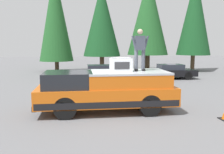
{
  "coord_description": "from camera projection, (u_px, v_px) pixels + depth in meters",
  "views": [
    {
      "loc": [
        -9.54,
        1.1,
        2.73
      ],
      "look_at": [
        0.61,
        -0.19,
        1.35
      ],
      "focal_mm": 39.04,
      "sensor_mm": 36.0,
      "label": 1
    }
  ],
  "objects": [
    {
      "name": "parked_car_maroon",
      "position": [
        99.0,
        72.0,
        18.71
      ],
      "size": [
        1.64,
        4.1,
        1.16
      ],
      "color": "maroon",
      "rests_on": "ground"
    },
    {
      "name": "parked_car_black",
      "position": [
        169.0,
        72.0,
        19.32
      ],
      "size": [
        1.64,
        4.1,
        1.16
      ],
      "color": "black",
      "rests_on": "ground"
    },
    {
      "name": "conifer_left",
      "position": [
        148.0,
        14.0,
        24.99
      ],
      "size": [
        4.19,
        4.19,
        9.94
      ],
      "color": "#4C3826",
      "rests_on": "ground"
    },
    {
      "name": "ground_plane",
      "position": [
        109.0,
        112.0,
        9.88
      ],
      "size": [
        90.0,
        90.0,
        0.0
      ],
      "primitive_type": "plane",
      "color": "slate"
    },
    {
      "name": "conifer_center_left",
      "position": [
        102.0,
        20.0,
        23.89
      ],
      "size": [
        3.68,
        3.68,
        8.72
      ],
      "color": "#4C3826",
      "rests_on": "ground"
    },
    {
      "name": "conifer_center_right",
      "position": [
        55.0,
        15.0,
        23.9
      ],
      "size": [
        3.35,
        3.35,
        10.08
      ],
      "color": "#4C3826",
      "rests_on": "ground"
    },
    {
      "name": "compressor_unit",
      "position": [
        121.0,
        65.0,
        9.72
      ],
      "size": [
        0.65,
        0.84,
        0.56
      ],
      "color": "silver",
      "rests_on": "pickup_truck"
    },
    {
      "name": "person_on_truck_bed",
      "position": [
        140.0,
        49.0,
        9.89
      ],
      "size": [
        0.29,
        0.72,
        1.69
      ],
      "color": "#4C515B",
      "rests_on": "pickup_truck"
    },
    {
      "name": "conifer_far_left",
      "position": [
        195.0,
        14.0,
        24.36
      ],
      "size": [
        3.38,
        3.38,
        9.78
      ],
      "color": "#4C3826",
      "rests_on": "ground"
    },
    {
      "name": "pickup_truck",
      "position": [
        106.0,
        90.0,
        9.86
      ],
      "size": [
        2.01,
        5.54,
        1.65
      ],
      "color": "orange",
      "rests_on": "ground"
    }
  ]
}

